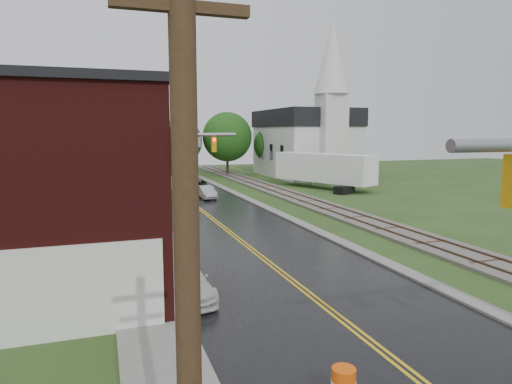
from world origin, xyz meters
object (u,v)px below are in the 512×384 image
tree_left_e (88,147)px  tree_left_c (26,153)px  semi_trailer (324,168)px  suv_dark (198,187)px  sedan_silver (206,192)px  utility_pole_b (116,162)px  church (308,135)px  utility_pole_a (188,294)px  traffic_signal_far (164,153)px  pickup_white (183,281)px  utility_pole_c (109,148)px

tree_left_e → tree_left_c: bearing=-129.8°
semi_trailer → tree_left_e: bearing=169.1°
suv_dark → sedan_silver: 4.32m
utility_pole_b → tree_left_c: bearing=111.5°
church → utility_pole_a: 60.06m
tree_left_e → suv_dark: 12.19m
traffic_signal_far → tree_left_c: (-10.38, 12.90, -0.46)m
suv_dark → semi_trailer: size_ratio=0.37×
church → utility_pole_a: size_ratio=2.22×
sedan_silver → pickup_white: bearing=-106.9°
utility_pole_a → tree_left_e: (-2.05, 45.90, 0.09)m
tree_left_c → suv_dark: 16.41m
pickup_white → semi_trailer: bearing=49.4°
tree_left_c → semi_trailer: (29.88, 1.19, -2.18)m
semi_trailer → utility_pole_c: bearing=172.7°
utility_pole_c → tree_left_c: size_ratio=1.18×
tree_left_c → semi_trailer: 29.99m
traffic_signal_far → utility_pole_a: (-3.33, -27.00, -0.25)m
traffic_signal_far → pickup_white: traffic_signal_far is taller
tree_left_e → church: bearing=15.2°
utility_pole_a → semi_trailer: utility_pole_a is taller
utility_pole_a → pickup_white: utility_pole_a is taller
church → sedan_silver: church is taller
utility_pole_b → pickup_white: (2.00, -9.59, -4.08)m
sedan_silver → utility_pole_c: bearing=141.8°
tree_left_e → pickup_white: tree_left_e is taller
church → utility_pole_c: (-26.80, -9.74, -1.11)m
church → semi_trailer: bearing=-107.4°
church → traffic_signal_far: church is taller
traffic_signal_far → tree_left_e: (-5.38, 18.90, -0.16)m
church → tree_left_e: size_ratio=2.45×
tree_left_c → suv_dark: (15.80, 2.18, -3.86)m
pickup_white → utility_pole_a: bearing=-103.7°
sedan_silver → semi_trailer: semi_trailer is taller
church → tree_left_e: church is taller
tree_left_e → semi_trailer: bearing=-10.9°
utility_pole_a → semi_trailer: 47.07m
pickup_white → suv_dark: bearing=72.6°
tree_left_c → pickup_white: bearing=-71.8°
tree_left_e → pickup_white: 33.98m
traffic_signal_far → tree_left_c: bearing=128.8°
traffic_signal_far → tree_left_c: 16.56m
traffic_signal_far → utility_pole_b: utility_pole_b is taller
tree_left_c → utility_pole_a: bearing=-80.0°
utility_pole_c → tree_left_c: 8.16m
utility_pole_a → utility_pole_c: bearing=90.0°
traffic_signal_far → sedan_silver: 12.76m
utility_pole_c → suv_dark: (8.75, -1.92, -4.07)m
church → utility_pole_c: size_ratio=2.22×
tree_left_c → tree_left_e: bearing=50.2°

